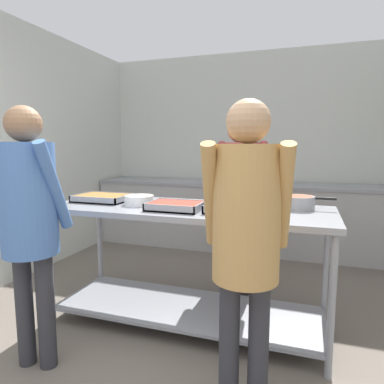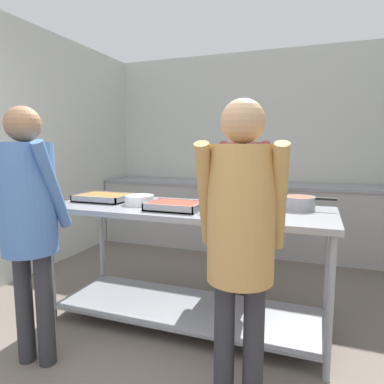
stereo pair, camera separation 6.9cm
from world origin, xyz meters
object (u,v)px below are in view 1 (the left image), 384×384
object	(u,v)px
serving_tray_roast	(103,198)
plate_stack	(139,200)
guest_serving_right	(246,226)
sauce_pan	(299,202)
serving_tray_vegetables	(176,206)
guest_serving_left	(29,210)
cook_behind_counter	(238,188)
serving_tray_greens	(235,209)
water_bottle	(210,172)

from	to	relation	value
serving_tray_roast	plate_stack	xyz separation A→B (m)	(0.37, -0.06, 0.01)
guest_serving_right	sauce_pan	bearing A→B (deg)	76.43
serving_tray_vegetables	sauce_pan	size ratio (longest dim) A/B	1.06
guest_serving_left	guest_serving_right	size ratio (longest dim) A/B	1.01
plate_stack	cook_behind_counter	size ratio (longest dim) A/B	0.15
cook_behind_counter	serving_tray_vegetables	bearing A→B (deg)	-108.91
serving_tray_vegetables	guest_serving_left	xyz separation A→B (m)	(-0.69, -0.66, 0.05)
serving_tray_greens	guest_serving_left	bearing A→B (deg)	-147.95
serving_tray_vegetables	cook_behind_counter	distance (m)	0.89
sauce_pan	cook_behind_counter	bearing A→B (deg)	135.90
serving_tray_roast	plate_stack	world-z (taller)	plate_stack
serving_tray_roast	guest_serving_right	world-z (taller)	guest_serving_right
serving_tray_greens	plate_stack	bearing A→B (deg)	175.11
serving_tray_vegetables	guest_serving_right	bearing A→B (deg)	-45.61
serving_tray_vegetables	sauce_pan	world-z (taller)	sauce_pan
plate_stack	cook_behind_counter	distance (m)	0.97
serving_tray_roast	guest_serving_left	xyz separation A→B (m)	(0.02, -0.82, 0.05)
serving_tray_greens	water_bottle	xyz separation A→B (m)	(-0.79, 2.16, 0.08)
sauce_pan	guest_serving_right	distance (m)	0.96
plate_stack	cook_behind_counter	world-z (taller)	cook_behind_counter
serving_tray_roast	sauce_pan	world-z (taller)	sauce_pan
plate_stack	water_bottle	distance (m)	2.10
serving_tray_roast	serving_tray_greens	size ratio (longest dim) A/B	1.09
plate_stack	serving_tray_vegetables	bearing A→B (deg)	-16.93
serving_tray_vegetables	water_bottle	bearing A→B (deg)	99.46
plate_stack	guest_serving_right	world-z (taller)	guest_serving_right
serving_tray_roast	sauce_pan	size ratio (longest dim) A/B	1.18
plate_stack	guest_serving_right	xyz separation A→B (m)	(0.96, -0.73, 0.03)
plate_stack	serving_tray_vegetables	world-z (taller)	plate_stack
serving_tray_roast	cook_behind_counter	world-z (taller)	cook_behind_counter
serving_tray_greens	guest_serving_right	xyz separation A→B (m)	(0.19, -0.66, 0.04)
serving_tray_roast	plate_stack	bearing A→B (deg)	-9.56
plate_stack	guest_serving_right	size ratio (longest dim) A/B	0.15
serving_tray_vegetables	guest_serving_right	distance (m)	0.87
guest_serving_right	cook_behind_counter	world-z (taller)	cook_behind_counter
serving_tray_greens	guest_serving_left	size ratio (longest dim) A/B	0.24
water_bottle	guest_serving_right	bearing A→B (deg)	-70.91
guest_serving_left	water_bottle	size ratio (longest dim) A/B	5.44
cook_behind_counter	plate_stack	bearing A→B (deg)	-130.69
water_bottle	guest_serving_left	bearing A→B (deg)	-96.40
cook_behind_counter	water_bottle	distance (m)	1.51
sauce_pan	guest_serving_right	bearing A→B (deg)	-103.57
plate_stack	water_bottle	world-z (taller)	water_bottle
cook_behind_counter	guest_serving_right	bearing A→B (deg)	-77.55
plate_stack	serving_tray_greens	size ratio (longest dim) A/B	0.60
plate_stack	guest_serving_left	world-z (taller)	guest_serving_left
water_bottle	serving_tray_greens	bearing A→B (deg)	-69.95
serving_tray_roast	cook_behind_counter	size ratio (longest dim) A/B	0.26
serving_tray_roast	cook_behind_counter	distance (m)	1.21
guest_serving_right	water_bottle	size ratio (longest dim) A/B	5.39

